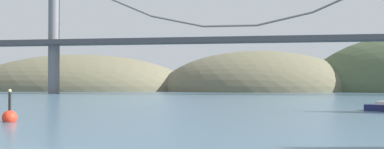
# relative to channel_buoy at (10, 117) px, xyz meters

# --- Properties ---
(headland_center) EXTENTS (62.30, 44.00, 25.27)m
(headland_center) POSITION_rel_channel_buoy_xyz_m (13.73, 119.46, -0.37)
(headland_center) COLOR #6B664C
(headland_center) RESTS_ON ground_plane
(headland_left) EXTENTS (77.61, 44.00, 24.13)m
(headland_left) POSITION_rel_channel_buoy_xyz_m (-46.27, 119.46, -0.37)
(headland_left) COLOR #6B664C
(headland_left) RESTS_ON ground_plane
(suspension_bridge) EXTENTS (124.13, 6.00, 32.60)m
(suspension_bridge) POSITION_rel_channel_buoy_xyz_m (8.73, 79.46, 13.73)
(suspension_bridge) COLOR slate
(suspension_bridge) RESTS_ON ground_plane
(channel_buoy) EXTENTS (1.10, 1.10, 2.64)m
(channel_buoy) POSITION_rel_channel_buoy_xyz_m (0.00, 0.00, 0.00)
(channel_buoy) COLOR red
(channel_buoy) RESTS_ON ground_plane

